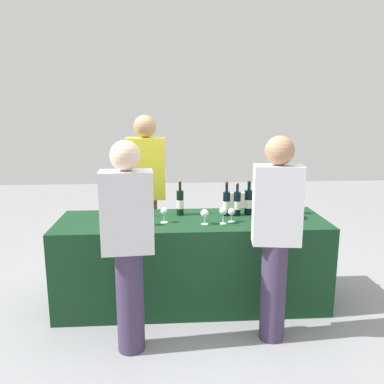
% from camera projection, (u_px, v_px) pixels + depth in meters
% --- Properties ---
extents(ground_plane, '(12.00, 12.00, 0.00)m').
position_uv_depth(ground_plane, '(192.00, 301.00, 3.68)').
color(ground_plane, gray).
extents(tasting_table, '(2.38, 0.77, 0.79)m').
position_uv_depth(tasting_table, '(192.00, 261.00, 3.60)').
color(tasting_table, '#14381E').
rests_on(tasting_table, ground_plane).
extents(wine_bottle_0, '(0.07, 0.07, 0.31)m').
position_uv_depth(wine_bottle_0, '(105.00, 204.00, 3.62)').
color(wine_bottle_0, black).
rests_on(wine_bottle_0, tasting_table).
extents(wine_bottle_1, '(0.07, 0.07, 0.31)m').
position_uv_depth(wine_bottle_1, '(127.00, 206.00, 3.55)').
color(wine_bottle_1, black).
rests_on(wine_bottle_1, tasting_table).
extents(wine_bottle_2, '(0.07, 0.07, 0.33)m').
position_uv_depth(wine_bottle_2, '(180.00, 202.00, 3.64)').
color(wine_bottle_2, black).
rests_on(wine_bottle_2, tasting_table).
extents(wine_bottle_3, '(0.07, 0.07, 0.32)m').
position_uv_depth(wine_bottle_3, '(226.00, 203.00, 3.62)').
color(wine_bottle_3, black).
rests_on(wine_bottle_3, tasting_table).
extents(wine_bottle_4, '(0.07, 0.07, 0.32)m').
position_uv_depth(wine_bottle_4, '(237.00, 203.00, 3.62)').
color(wine_bottle_4, black).
rests_on(wine_bottle_4, tasting_table).
extents(wine_bottle_5, '(0.08, 0.08, 0.31)m').
position_uv_depth(wine_bottle_5, '(249.00, 202.00, 3.66)').
color(wine_bottle_5, black).
rests_on(wine_bottle_5, tasting_table).
extents(wine_bottle_6, '(0.07, 0.07, 0.31)m').
position_uv_depth(wine_bottle_6, '(263.00, 202.00, 3.70)').
color(wine_bottle_6, black).
rests_on(wine_bottle_6, tasting_table).
extents(wine_bottle_7, '(0.08, 0.08, 0.31)m').
position_uv_depth(wine_bottle_7, '(289.00, 203.00, 3.67)').
color(wine_bottle_7, black).
rests_on(wine_bottle_7, tasting_table).
extents(wine_glass_0, '(0.07, 0.07, 0.14)m').
position_uv_depth(wine_glass_0, '(148.00, 214.00, 3.31)').
color(wine_glass_0, silver).
rests_on(wine_glass_0, tasting_table).
extents(wine_glass_1, '(0.06, 0.06, 0.13)m').
position_uv_depth(wine_glass_1, '(164.00, 212.00, 3.39)').
color(wine_glass_1, silver).
rests_on(wine_glass_1, tasting_table).
extents(wine_glass_2, '(0.07, 0.07, 0.13)m').
position_uv_depth(wine_glass_2, '(205.00, 214.00, 3.35)').
color(wine_glass_2, silver).
rests_on(wine_glass_2, tasting_table).
extents(wine_glass_3, '(0.07, 0.07, 0.15)m').
position_uv_depth(wine_glass_3, '(223.00, 212.00, 3.36)').
color(wine_glass_3, silver).
rests_on(wine_glass_3, tasting_table).
extents(wine_glass_4, '(0.06, 0.06, 0.12)m').
position_uv_depth(wine_glass_4, '(231.00, 212.00, 3.42)').
color(wine_glass_4, silver).
rests_on(wine_glass_4, tasting_table).
extents(ice_bucket, '(0.19, 0.19, 0.20)m').
position_uv_depth(ice_bucket, '(279.00, 208.00, 3.52)').
color(ice_bucket, silver).
rests_on(ice_bucket, tasting_table).
extents(server_pouring, '(0.40, 0.23, 1.70)m').
position_uv_depth(server_pouring, '(146.00, 190.00, 4.11)').
color(server_pouring, brown).
rests_on(server_pouring, ground_plane).
extents(guest_0, '(0.38, 0.23, 1.56)m').
position_uv_depth(guest_0, '(128.00, 241.00, 2.77)').
color(guest_0, '#3F3351').
rests_on(guest_0, ground_plane).
extents(guest_1, '(0.37, 0.24, 1.58)m').
position_uv_depth(guest_1, '(276.00, 232.00, 2.91)').
color(guest_1, '#3F3351').
rests_on(guest_1, ground_plane).
extents(menu_board, '(0.56, 0.05, 0.81)m').
position_uv_depth(menu_board, '(246.00, 226.00, 4.65)').
color(menu_board, white).
rests_on(menu_board, ground_plane).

